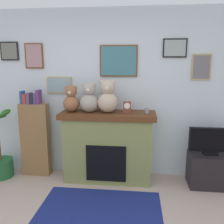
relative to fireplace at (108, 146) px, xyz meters
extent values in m
cube|color=silver|center=(-0.10, 0.30, 0.76)|extent=(5.20, 0.12, 2.60)
cube|color=brown|center=(0.14, 0.23, 1.28)|extent=(0.57, 0.02, 0.47)
cube|color=teal|center=(0.14, 0.21, 1.28)|extent=(0.53, 0.00, 0.43)
cube|color=tan|center=(1.36, 0.23, 1.19)|extent=(0.28, 0.02, 0.38)
cube|color=slate|center=(1.36, 0.21, 1.19)|extent=(0.24, 0.00, 0.34)
cube|color=brown|center=(-1.19, 0.23, 1.36)|extent=(0.29, 0.02, 0.39)
cube|color=#AA7E82|center=(-1.19, 0.21, 1.36)|extent=(0.25, 0.00, 0.35)
cube|color=tan|center=(-0.80, 0.23, 0.90)|extent=(0.40, 0.02, 0.26)
cube|color=#829FA8|center=(-0.80, 0.21, 0.90)|extent=(0.36, 0.00, 0.22)
cube|color=black|center=(-1.59, 0.23, 1.43)|extent=(0.29, 0.02, 0.29)
cube|color=slate|center=(-1.59, 0.21, 1.43)|extent=(0.25, 0.00, 0.25)
cube|color=black|center=(0.97, 0.23, 1.46)|extent=(0.35, 0.02, 0.27)
cube|color=#98A19F|center=(0.97, 0.21, 1.46)|extent=(0.31, 0.00, 0.23)
cube|color=olive|center=(0.00, 0.00, -0.05)|extent=(1.30, 0.48, 0.99)
cube|color=#582F17|center=(0.00, 0.00, 0.49)|extent=(1.42, 0.54, 0.08)
cube|color=black|center=(0.00, -0.24, -0.19)|extent=(0.58, 0.02, 0.54)
cube|color=olive|center=(-1.17, 0.04, 0.04)|extent=(0.44, 0.16, 1.17)
cube|color=#234E96|center=(-1.34, 0.04, 0.73)|extent=(0.03, 0.13, 0.20)
cube|color=#B53728|center=(-1.29, 0.04, 0.71)|extent=(0.05, 0.13, 0.15)
cube|color=#5B3B6E|center=(-1.23, 0.04, 0.71)|extent=(0.06, 0.13, 0.17)
cube|color=black|center=(-1.17, 0.04, 0.71)|extent=(0.05, 0.13, 0.16)
cube|color=#513B73|center=(-1.12, 0.04, 0.71)|extent=(0.04, 0.13, 0.16)
cube|color=#5A3068|center=(-1.07, 0.04, 0.74)|extent=(0.05, 0.13, 0.22)
cylinder|color=#1E592D|center=(-1.70, -0.11, -0.40)|extent=(0.37, 0.37, 0.28)
ellipsoid|color=#296B1F|center=(-1.57, -0.08, 0.51)|extent=(0.17, 0.37, 0.08)
cube|color=black|center=(1.50, -0.06, -0.30)|extent=(0.58, 0.40, 0.49)
cube|color=black|center=(1.50, -0.06, -0.03)|extent=(0.20, 0.14, 0.04)
cube|color=black|center=(1.50, -0.06, 0.17)|extent=(0.63, 0.03, 0.36)
cube|color=black|center=(1.50, -0.08, 0.17)|extent=(0.59, 0.00, 0.32)
cube|color=navy|center=(0.00, -0.92, -0.54)|extent=(1.53, 1.12, 0.01)
cylinder|color=gray|center=(0.58, -0.02, 0.57)|extent=(0.07, 0.07, 0.08)
cube|color=brown|center=(0.29, -0.02, 0.61)|extent=(0.11, 0.08, 0.17)
cylinder|color=white|center=(0.29, -0.06, 0.64)|extent=(0.09, 0.01, 0.09)
sphere|color=#8F5A3D|center=(-0.55, -0.02, 0.65)|extent=(0.25, 0.25, 0.25)
sphere|color=#8F5A3D|center=(-0.55, -0.02, 0.83)|extent=(0.18, 0.18, 0.18)
sphere|color=#8F5A3D|center=(-0.61, -0.02, 0.89)|extent=(0.06, 0.06, 0.06)
sphere|color=#8F5A3D|center=(-0.49, -0.02, 0.89)|extent=(0.06, 0.06, 0.06)
sphere|color=beige|center=(-0.55, -0.09, 0.83)|extent=(0.05, 0.05, 0.05)
sphere|color=#A19990|center=(-0.27, -0.02, 0.67)|extent=(0.28, 0.28, 0.28)
sphere|color=#A19990|center=(-0.27, -0.02, 0.88)|extent=(0.20, 0.20, 0.20)
sphere|color=#A19990|center=(-0.34, -0.02, 0.94)|extent=(0.07, 0.07, 0.07)
sphere|color=#A19990|center=(-0.20, -0.02, 0.94)|extent=(0.07, 0.07, 0.07)
sphere|color=beige|center=(-0.27, -0.10, 0.87)|extent=(0.06, 0.06, 0.06)
sphere|color=#C0A991|center=(0.00, -0.02, 0.68)|extent=(0.30, 0.30, 0.30)
sphere|color=#C0A991|center=(0.00, -0.02, 0.91)|extent=(0.22, 0.22, 0.22)
sphere|color=#C0A991|center=(-0.07, -0.02, 0.97)|extent=(0.08, 0.08, 0.08)
sphere|color=#C0A991|center=(0.08, -0.02, 0.97)|extent=(0.08, 0.08, 0.08)
sphere|color=beige|center=(0.00, -0.11, 0.90)|extent=(0.07, 0.07, 0.07)
camera|label=1|loc=(0.44, -3.50, 1.26)|focal=38.72mm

